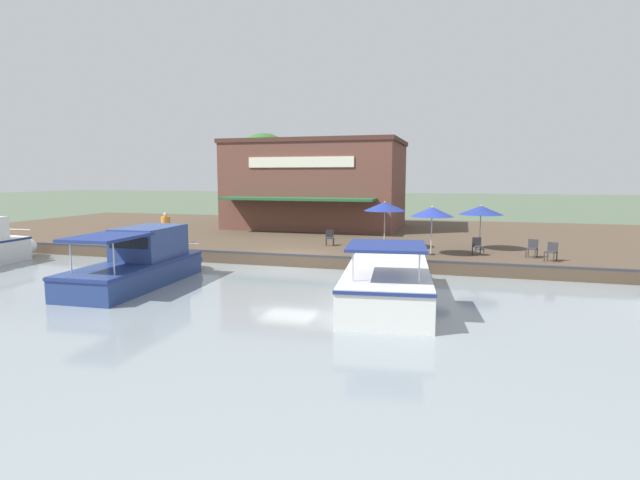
% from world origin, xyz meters
% --- Properties ---
extents(ground_plane, '(220.00, 220.00, 0.00)m').
position_xyz_m(ground_plane, '(0.00, 0.00, 0.00)').
color(ground_plane, '#4C5B47').
extents(quay_deck, '(22.00, 56.00, 0.60)m').
position_xyz_m(quay_deck, '(-11.00, 0.00, 0.30)').
color(quay_deck, '#4C3D2D').
rests_on(quay_deck, ground).
extents(quay_edge_fender, '(0.20, 50.40, 0.10)m').
position_xyz_m(quay_edge_fender, '(-0.10, 0.00, 0.65)').
color(quay_edge_fender, '#2D2D33').
rests_on(quay_edge_fender, quay_deck).
extents(waterfront_restaurant, '(9.83, 12.54, 6.39)m').
position_xyz_m(waterfront_restaurant, '(-13.79, -2.65, 3.80)').
color(waterfront_restaurant, brown).
rests_on(waterfront_restaurant, quay_deck).
extents(patio_umbrella_by_entrance, '(2.23, 2.23, 2.32)m').
position_xyz_m(patio_umbrella_by_entrance, '(-4.84, 8.83, 2.65)').
color(patio_umbrella_by_entrance, '#B7B7B7').
rests_on(patio_umbrella_by_entrance, quay_deck).
extents(patio_umbrella_near_quay_edge, '(2.23, 2.23, 2.49)m').
position_xyz_m(patio_umbrella_near_quay_edge, '(-4.03, 3.96, 2.81)').
color(patio_umbrella_near_quay_edge, '#B7B7B7').
rests_on(patio_umbrella_near_quay_edge, quay_deck).
extents(patio_umbrella_mid_patio_left, '(2.06, 2.06, 2.37)m').
position_xyz_m(patio_umbrella_mid_patio_left, '(-2.33, 6.50, 2.69)').
color(patio_umbrella_mid_patio_left, '#B7B7B7').
rests_on(patio_umbrella_mid_patio_left, quay_deck).
extents(cafe_chair_beside_entrance, '(0.57, 0.57, 0.85)m').
position_xyz_m(cafe_chair_beside_entrance, '(-2.85, 8.67, 1.08)').
color(cafe_chair_beside_entrance, '#2D2D33').
rests_on(cafe_chair_beside_entrance, quay_deck).
extents(cafe_chair_back_row_seat, '(0.56, 0.56, 0.85)m').
position_xyz_m(cafe_chair_back_row_seat, '(-4.15, 0.93, 1.08)').
color(cafe_chair_back_row_seat, '#2D2D33').
rests_on(cafe_chair_back_row_seat, quay_deck).
extents(cafe_chair_facing_river, '(0.57, 0.57, 0.85)m').
position_xyz_m(cafe_chair_facing_river, '(-2.80, 11.12, 1.08)').
color(cafe_chair_facing_river, '#2D2D33').
rests_on(cafe_chair_facing_river, quay_deck).
extents(cafe_chair_far_corner_seat, '(0.59, 0.59, 0.85)m').
position_xyz_m(cafe_chair_far_corner_seat, '(-1.93, 11.81, 1.08)').
color(cafe_chair_far_corner_seat, '#2D2D33').
rests_on(cafe_chair_far_corner_seat, quay_deck).
extents(person_at_quay_edge, '(0.50, 0.50, 1.77)m').
position_xyz_m(person_at_quay_edge, '(-2.25, -8.12, 1.72)').
color(person_at_quay_edge, '#B23338').
rests_on(person_at_quay_edge, quay_deck).
extents(motorboat_far_downstream, '(7.89, 2.79, 2.24)m').
position_xyz_m(motorboat_far_downstream, '(4.77, -4.52, 0.89)').
color(motorboat_far_downstream, navy).
rests_on(motorboat_far_downstream, river_water).
extents(motorboat_mid_row, '(8.92, 3.75, 2.22)m').
position_xyz_m(motorboat_mid_row, '(4.47, 5.40, 0.74)').
color(motorboat_mid_row, white).
rests_on(motorboat_mid_row, river_water).
extents(tree_behind_restaurant, '(5.43, 5.17, 7.33)m').
position_xyz_m(tree_behind_restaurant, '(-16.58, -8.33, 5.20)').
color(tree_behind_restaurant, brown).
rests_on(tree_behind_restaurant, quay_deck).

